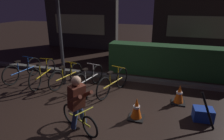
% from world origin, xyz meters
% --- Properties ---
extents(ground_plane, '(40.00, 40.00, 0.00)m').
position_xyz_m(ground_plane, '(0.00, 0.00, 0.00)').
color(ground_plane, black).
extents(sidewalk_curb, '(12.00, 0.24, 0.12)m').
position_xyz_m(sidewalk_curb, '(0.00, 2.20, 0.06)').
color(sidewalk_curb, '#56544F').
rests_on(sidewalk_curb, ground).
extents(hedge_row, '(4.80, 0.70, 1.14)m').
position_xyz_m(hedge_row, '(1.80, 3.10, 0.57)').
color(hedge_row, '#214723').
rests_on(hedge_row, ground).
extents(storefront_left, '(4.39, 0.54, 4.83)m').
position_xyz_m(storefront_left, '(-3.53, 6.50, 2.40)').
color(storefront_left, '#383330').
rests_on(storefront_left, ground).
extents(storefront_right, '(5.08, 0.54, 4.04)m').
position_xyz_m(storefront_right, '(3.13, 7.20, 2.01)').
color(storefront_right, '#42382D').
rests_on(storefront_right, ground).
extents(street_post, '(0.10, 0.10, 2.79)m').
position_xyz_m(street_post, '(-1.67, 1.20, 1.40)').
color(street_post, '#2D2D33').
rests_on(street_post, ground).
extents(parked_bike_leftmost, '(0.46, 1.69, 0.78)m').
position_xyz_m(parked_bike_leftmost, '(-3.25, 1.11, 0.35)').
color(parked_bike_leftmost, black).
rests_on(parked_bike_leftmost, ground).
extents(parked_bike_left_mid, '(0.46, 1.75, 0.81)m').
position_xyz_m(parked_bike_left_mid, '(-2.33, 1.01, 0.37)').
color(parked_bike_left_mid, black).
rests_on(parked_bike_left_mid, ground).
extents(parked_bike_center_left, '(0.47, 1.55, 0.73)m').
position_xyz_m(parked_bike_center_left, '(-1.54, 1.14, 0.33)').
color(parked_bike_center_left, black).
rests_on(parked_bike_center_left, ground).
extents(parked_bike_center_right, '(0.47, 1.61, 0.75)m').
position_xyz_m(parked_bike_center_right, '(-0.73, 1.12, 0.34)').
color(parked_bike_center_right, black).
rests_on(parked_bike_center_right, ground).
extents(parked_bike_right_mid, '(0.56, 1.62, 0.77)m').
position_xyz_m(parked_bike_right_mid, '(0.11, 1.03, 0.35)').
color(parked_bike_right_mid, black).
rests_on(parked_bike_right_mid, ground).
extents(traffic_cone_near, '(0.36, 0.36, 0.53)m').
position_xyz_m(traffic_cone_near, '(1.02, -0.10, 0.26)').
color(traffic_cone_near, black).
rests_on(traffic_cone_near, ground).
extents(traffic_cone_far, '(0.36, 0.36, 0.54)m').
position_xyz_m(traffic_cone_far, '(1.99, 0.97, 0.26)').
color(traffic_cone_far, black).
rests_on(traffic_cone_far, ground).
extents(blue_crate, '(0.47, 0.36, 0.30)m').
position_xyz_m(blue_crate, '(2.52, 0.30, 0.15)').
color(blue_crate, '#193DB7').
rests_on(blue_crate, ground).
extents(cyclist, '(1.08, 0.66, 1.25)m').
position_xyz_m(cyclist, '(-0.08, -0.86, 0.63)').
color(cyclist, black).
rests_on(cyclist, ground).
extents(closed_umbrella, '(0.38, 0.23, 0.79)m').
position_xyz_m(closed_umbrella, '(2.55, 0.05, 0.40)').
color(closed_umbrella, black).
rests_on(closed_umbrella, ground).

